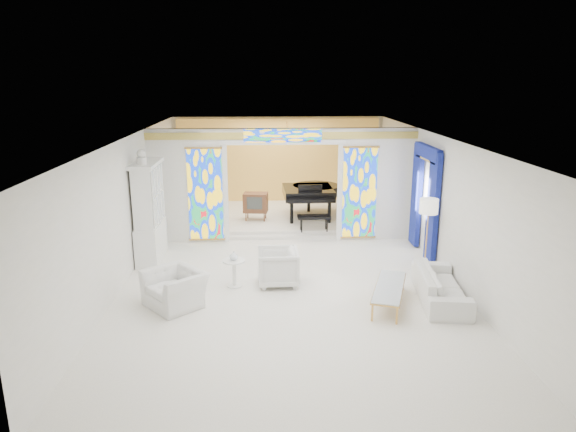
{
  "coord_description": "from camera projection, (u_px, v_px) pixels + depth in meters",
  "views": [
    {
      "loc": [
        -0.5,
        -11.26,
        4.26
      ],
      "look_at": [
        0.05,
        0.2,
        1.15
      ],
      "focal_mm": 32.0,
      "sensor_mm": 36.0,
      "label": 1
    }
  ],
  "objects": [
    {
      "name": "sofa",
      "position": [
        441.0,
        285.0,
        10.09
      ],
      "size": [
        1.06,
        2.18,
        0.61
      ],
      "primitive_type": "imported",
      "rotation": [
        0.0,
        0.0,
        1.45
      ],
      "color": "white",
      "rests_on": "floor"
    },
    {
      "name": "stained_glass_transom",
      "position": [
        283.0,
        136.0,
        13.08
      ],
      "size": [
        2.0,
        0.04,
        0.34
      ],
      "primitive_type": "cube",
      "color": "gold",
      "rests_on": "partition_wall"
    },
    {
      "name": "coffee_table",
      "position": [
        389.0,
        288.0,
        9.87
      ],
      "size": [
        1.06,
        1.79,
        0.38
      ],
      "rotation": [
        0.0,
        0.0,
        -0.33
      ],
      "color": "silver",
      "rests_on": "floor"
    },
    {
      "name": "wall_right",
      "position": [
        438.0,
        202.0,
        11.77
      ],
      "size": [
        0.02,
        12.0,
        3.0
      ],
      "primitive_type": "cube",
      "color": "silver",
      "rests_on": "floor"
    },
    {
      "name": "tv_console",
      "position": [
        256.0,
        203.0,
        15.06
      ],
      "size": [
        0.75,
        0.56,
        0.81
      ],
      "rotation": [
        0.0,
        0.0,
        -0.13
      ],
      "color": "brown",
      "rests_on": "alcove_platform"
    },
    {
      "name": "grand_piano",
      "position": [
        312.0,
        192.0,
        15.44
      ],
      "size": [
        1.77,
        2.78,
        1.1
      ],
      "rotation": [
        0.0,
        0.0,
        0.03
      ],
      "color": "black",
      "rests_on": "alcove_platform"
    },
    {
      "name": "blue_drapes",
      "position": [
        425.0,
        192.0,
        12.42
      ],
      "size": [
        0.14,
        1.85,
        2.65
      ],
      "color": "navy",
      "rests_on": "wall_right"
    },
    {
      "name": "wall_back",
      "position": [
        278.0,
        162.0,
        17.39
      ],
      "size": [
        7.0,
        0.02,
        3.0
      ],
      "primitive_type": "cube",
      "color": "silver",
      "rests_on": "floor"
    },
    {
      "name": "chandelier",
      "position": [
        287.0,
        137.0,
        15.2
      ],
      "size": [
        0.48,
        0.48,
        0.3
      ],
      "primitive_type": "cylinder",
      "color": "#BB8941",
      "rests_on": "ceiling"
    },
    {
      "name": "armchair_left",
      "position": [
        175.0,
        288.0,
        9.84
      ],
      "size": [
        1.41,
        1.42,
        0.7
      ],
      "primitive_type": "imported",
      "rotation": [
        0.0,
        0.0,
        -0.86
      ],
      "color": "white",
      "rests_on": "floor"
    },
    {
      "name": "ceiling",
      "position": [
        286.0,
        137.0,
        11.21
      ],
      "size": [
        7.0,
        12.0,
        0.02
      ],
      "primitive_type": "cube",
      "color": "white",
      "rests_on": "wall_back"
    },
    {
      "name": "floor",
      "position": [
        286.0,
        266.0,
        12.0
      ],
      "size": [
        12.0,
        12.0,
        0.0
      ],
      "primitive_type": "plane",
      "color": "white",
      "rests_on": "ground"
    },
    {
      "name": "floor_lamp",
      "position": [
        429.0,
        210.0,
        11.33
      ],
      "size": [
        0.46,
        0.46,
        1.68
      ],
      "rotation": [
        0.0,
        0.0,
        0.15
      ],
      "color": "#BB8941",
      "rests_on": "floor"
    },
    {
      "name": "stained_glass_right",
      "position": [
        360.0,
        193.0,
        13.57
      ],
      "size": [
        0.9,
        0.04,
        2.4
      ],
      "primitive_type": "cube",
      "color": "gold",
      "rests_on": "partition_wall"
    },
    {
      "name": "wall_left",
      "position": [
        130.0,
        205.0,
        11.44
      ],
      "size": [
        0.02,
        12.0,
        3.0
      ],
      "primitive_type": "cube",
      "color": "silver",
      "rests_on": "floor"
    },
    {
      "name": "gold_curtain_back",
      "position": [
        278.0,
        162.0,
        17.27
      ],
      "size": [
        6.7,
        0.1,
        2.9
      ],
      "primitive_type": "cube",
      "color": "#F0BE53",
      "rests_on": "wall_back"
    },
    {
      "name": "vase",
      "position": [
        234.0,
        256.0,
        10.64
      ],
      "size": [
        0.22,
        0.22,
        0.19
      ],
      "primitive_type": "imported",
      "rotation": [
        0.0,
        0.0,
        0.29
      ],
      "color": "silver",
      "rests_on": "side_table"
    },
    {
      "name": "side_table",
      "position": [
        234.0,
        269.0,
        10.72
      ],
      "size": [
        0.6,
        0.6,
        0.59
      ],
      "rotation": [
        0.0,
        0.0,
        -0.33
      ],
      "color": "white",
      "rests_on": "floor"
    },
    {
      "name": "alcove_platform",
      "position": [
        280.0,
        216.0,
        15.93
      ],
      "size": [
        6.8,
        3.8,
        0.18
      ],
      "primitive_type": "cube",
      "color": "white",
      "rests_on": "floor"
    },
    {
      "name": "stained_glass_left",
      "position": [
        205.0,
        195.0,
        13.39
      ],
      "size": [
        0.9,
        0.04,
        2.4
      ],
      "primitive_type": "cube",
      "color": "gold",
      "rests_on": "partition_wall"
    },
    {
      "name": "wall_front",
      "position": [
        310.0,
        329.0,
        5.82
      ],
      "size": [
        7.0,
        0.02,
        3.0
      ],
      "primitive_type": "cube",
      "color": "silver",
      "rests_on": "floor"
    },
    {
      "name": "partition_wall",
      "position": [
        283.0,
        180.0,
        13.49
      ],
      "size": [
        7.0,
        0.22,
        3.0
      ],
      "color": "silver",
      "rests_on": "floor"
    },
    {
      "name": "china_cabinet",
      "position": [
        149.0,
        213.0,
        12.12
      ],
      "size": [
        0.56,
        1.46,
        2.72
      ],
      "color": "white",
      "rests_on": "floor"
    },
    {
      "name": "armchair_right",
      "position": [
        278.0,
        267.0,
        10.84
      ],
      "size": [
        0.87,
        0.85,
        0.78
      ],
      "primitive_type": "imported",
      "rotation": [
        0.0,
        0.0,
        -1.55
      ],
      "color": "white",
      "rests_on": "floor"
    }
  ]
}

